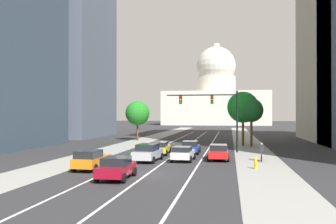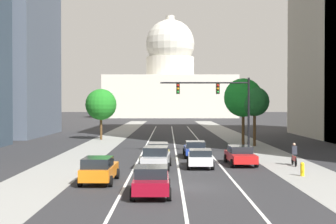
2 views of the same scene
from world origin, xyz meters
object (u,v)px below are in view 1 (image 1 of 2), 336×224
object	(u,v)px
car_blue	(191,147)
street_tree_near_right	(251,110)
traffic_signal_mast	(215,108)
cyclist	(261,152)
street_tree_mid_left	(137,113)
car_orange	(91,160)
car_red	(218,152)
fire_hydrant	(256,163)
street_tree_far_right	(243,107)
capitol_building	(216,97)
car_silver	(148,152)
car_white	(183,153)
car_crimson	(116,168)
car_yellow	(160,148)

from	to	relation	value
car_blue	street_tree_near_right	world-z (taller)	street_tree_near_right
traffic_signal_mast	cyclist	xyz separation A→B (m)	(4.61, -8.01, -4.27)
street_tree_mid_left	street_tree_near_right	bearing A→B (deg)	-27.51
car_orange	street_tree_mid_left	distance (m)	34.04
car_red	fire_hydrant	bearing A→B (deg)	-153.09
car_blue	street_tree_near_right	size ratio (longest dim) A/B	0.62
cyclist	street_tree_mid_left	xyz separation A→B (m)	(-18.23, 25.73, 3.72)
car_blue	street_tree_far_right	size ratio (longest dim) A/B	0.54
car_blue	fire_hydrant	world-z (taller)	car_blue
street_tree_far_right	capitol_building	bearing A→B (deg)	93.96
traffic_signal_mast	street_tree_far_right	distance (m)	9.96
car_silver	street_tree_far_right	distance (m)	21.69
fire_hydrant	street_tree_mid_left	bearing A→B (deg)	119.36
car_orange	street_tree_far_right	xyz separation A→B (m)	(12.49, 25.11, 4.53)
fire_hydrant	car_blue	bearing A→B (deg)	120.24
car_white	street_tree_far_right	bearing A→B (deg)	-16.16
car_red	car_orange	size ratio (longest dim) A/B	1.13
car_orange	traffic_signal_mast	xyz separation A→B (m)	(8.97, 15.80, 4.30)
car_red	car_silver	bearing A→B (deg)	108.89
car_orange	street_tree_far_right	world-z (taller)	street_tree_far_right
street_tree_mid_left	street_tree_far_right	bearing A→B (deg)	-26.12
car_orange	capitol_building	bearing A→B (deg)	-0.48
traffic_signal_mast	street_tree_far_right	xyz separation A→B (m)	(3.52, 9.31, 0.23)
car_white	street_tree_near_right	world-z (taller)	street_tree_near_right
car_crimson	car_orange	distance (m)	4.91
car_orange	cyclist	distance (m)	15.65
car_yellow	cyclist	size ratio (longest dim) A/B	2.82
capitol_building	car_yellow	size ratio (longest dim) A/B	9.15
traffic_signal_mast	fire_hydrant	distance (m)	14.46
car_yellow	car_blue	world-z (taller)	car_blue
car_yellow	street_tree_mid_left	xyz separation A→B (m)	(-7.87, 21.46, 3.81)
capitol_building	street_tree_near_right	distance (m)	112.65
car_white	traffic_signal_mast	bearing A→B (deg)	-13.62
car_white	car_silver	bearing A→B (deg)	103.75
capitol_building	car_yellow	xyz separation A→B (m)	(-1.59, -124.06, -11.13)
car_red	car_silver	distance (m)	6.83
car_orange	traffic_signal_mast	bearing A→B (deg)	-28.05
capitol_building	car_red	xyz separation A→B (m)	(4.80, -127.71, -11.14)
capitol_building	fire_hydrant	distance (m)	134.22
street_tree_near_right	car_crimson	bearing A→B (deg)	-110.47
car_silver	fire_hydrant	distance (m)	10.12
car_orange	car_silver	world-z (taller)	car_silver
car_crimson	traffic_signal_mast	world-z (taller)	traffic_signal_mast
car_blue	street_tree_near_right	distance (m)	13.42
car_crimson	car_white	distance (m)	10.89
car_crimson	car_yellow	bearing A→B (deg)	-0.77
street_tree_far_right	car_orange	bearing A→B (deg)	-116.44
car_blue	traffic_signal_mast	xyz separation A→B (m)	(2.56, 2.34, 4.37)
cyclist	car_red	bearing A→B (deg)	83.21
car_red	street_tree_mid_left	distance (m)	29.12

